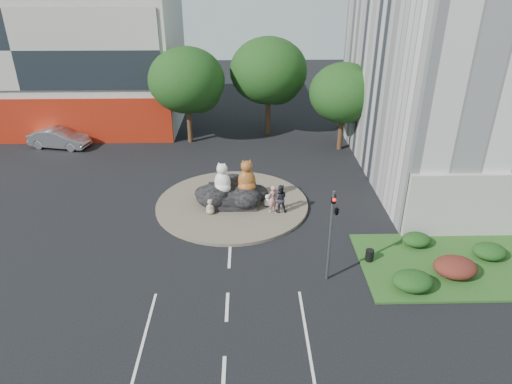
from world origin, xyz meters
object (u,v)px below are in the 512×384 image
cat_white (222,177)px  pedestrian_pink (272,199)px  parked_car (59,138)px  kitten_white (267,200)px  pedestrian_dark (280,199)px  litter_bin (370,255)px  cat_tabby (247,175)px  kitten_calico (210,206)px

cat_white → pedestrian_pink: bearing=1.1°
parked_car → cat_white: bearing=-115.2°
kitten_white → pedestrian_pink: 0.99m
pedestrian_dark → litter_bin: 6.94m
kitten_white → litter_bin: bearing=-70.4°
pedestrian_pink → pedestrian_dark: bearing=140.1°
parked_car → litter_bin: 28.61m
cat_tabby → kitten_white: size_ratio=2.72×
cat_tabby → kitten_calico: bearing=-156.5°
kitten_white → cat_white: bearing=153.2°
cat_white → cat_tabby: cat_tabby is taller
litter_bin → parked_car: bearing=142.4°
kitten_calico → pedestrian_dark: 4.42m
pedestrian_pink → litter_bin: 7.28m
cat_tabby → parked_car: cat_tabby is taller
kitten_calico → parked_car: bearing=146.2°
cat_white → pedestrian_dark: cat_white is taller
cat_white → kitten_white: size_ratio=2.54×
cat_white → parked_car: (-14.57, 11.02, -1.28)m
kitten_white → pedestrian_pink: bearing=-91.0°
pedestrian_dark → parked_car: (-18.22, 12.17, -0.29)m
cat_white → kitten_white: bearing=14.4°
kitten_white → parked_car: bearing=126.3°
parked_car → pedestrian_pink: bearing=-112.5°
pedestrian_pink → parked_car: 21.50m
cat_tabby → kitten_white: 2.11m
pedestrian_dark → cat_white: bearing=-17.2°
cat_white → cat_tabby: 1.57m
kitten_white → pedestrian_pink: (0.29, -0.81, 0.50)m
cat_white → litter_bin: size_ratio=3.19×
cat_tabby → pedestrian_dark: 2.65m
cat_tabby → kitten_calico: 3.06m
cat_tabby → litter_bin: 9.40m
cat_white → pedestrian_pink: (3.17, -1.12, -1.02)m
cat_tabby → pedestrian_dark: cat_tabby is taller
kitten_calico → pedestrian_dark: bearing=9.0°
pedestrian_pink → cat_tabby: bearing=-73.6°
kitten_white → pedestrian_dark: 1.26m
pedestrian_dark → pedestrian_pink: bearing=-3.3°
cat_tabby → litter_bin: cat_tabby is taller
cat_white → kitten_calico: cat_white is taller
pedestrian_dark → parked_car: pedestrian_dark is taller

